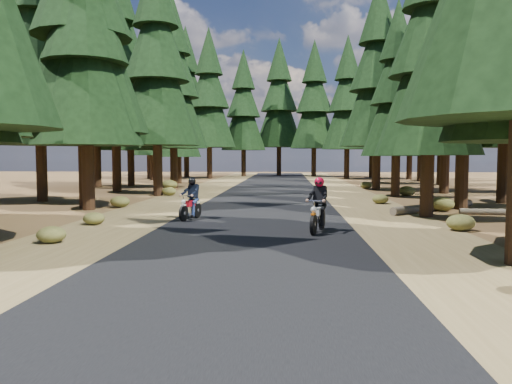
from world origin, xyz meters
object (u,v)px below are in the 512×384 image
log_near (434,207)px  rider_follow (190,206)px  log_far (510,212)px  rider_lead (318,214)px

log_near → rider_follow: size_ratio=3.28×
log_far → rider_lead: (-7.52, -4.80, 0.42)m
log_near → log_far: log_near is taller
rider_follow → log_near: bearing=-144.0°
log_far → rider_follow: (-11.78, -2.08, 0.37)m
log_near → rider_lead: 8.07m
log_near → log_far: (2.40, -1.43, -0.04)m
log_near → log_far: 2.79m
log_near → rider_follow: rider_follow is taller
log_near → rider_follow: (-9.38, -3.52, 0.33)m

